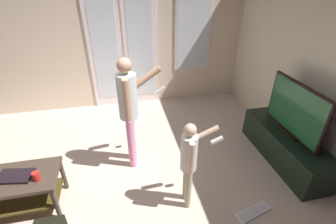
{
  "coord_description": "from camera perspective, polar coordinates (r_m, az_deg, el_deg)",
  "views": [
    {
      "loc": [
        0.28,
        -2.17,
        2.35
      ],
      "look_at": [
        0.75,
        0.02,
        1.05
      ],
      "focal_mm": 25.3,
      "sensor_mm": 36.0,
      "label": 1
    }
  ],
  "objects": [
    {
      "name": "wall_right_plain",
      "position": [
        3.45,
        35.44,
        7.94
      ],
      "size": [
        0.06,
        4.84,
        2.72
      ],
      "color": "beige",
      "rests_on": "ground_plane"
    },
    {
      "name": "tv_stand",
      "position": [
        3.8,
        26.22,
        -7.47
      ],
      "size": [
        0.46,
        1.5,
        0.45
      ],
      "color": "black",
      "rests_on": "ground_plane"
    },
    {
      "name": "flat_screen_tv",
      "position": [
        3.5,
        28.33,
        0.36
      ],
      "size": [
        0.08,
        1.02,
        0.74
      ],
      "color": "black",
      "rests_on": "tv_stand"
    },
    {
      "name": "coffee_table",
      "position": [
        3.17,
        -32.98,
        -14.88
      ],
      "size": [
        0.94,
        0.52,
        0.49
      ],
      "color": "#3E3127",
      "rests_on": "ground_plane"
    },
    {
      "name": "wall_back_with_doors",
      "position": [
        4.67,
        -14.95,
        16.73
      ],
      "size": [
        5.61,
        0.09,
        2.75
      ],
      "color": "beige",
      "rests_on": "ground_plane"
    },
    {
      "name": "laptop_closed",
      "position": [
        3.06,
        -32.94,
        -12.84
      ],
      "size": [
        0.38,
        0.27,
        0.03
      ],
      "primitive_type": "cube",
      "rotation": [
        0.0,
        0.0,
        -0.17
      ],
      "color": "black",
      "rests_on": "coffee_table"
    },
    {
      "name": "person_adult",
      "position": [
        3.03,
        -9.3,
        1.61
      ],
      "size": [
        0.63,
        0.42,
        1.54
      ],
      "color": "pink",
      "rests_on": "ground_plane"
    },
    {
      "name": "ground_plane",
      "position": [
        3.22,
        -13.83,
        -18.16
      ],
      "size": [
        5.61,
        4.84,
        0.02
      ],
      "primitive_type": "cube",
      "color": "#C6AE9D"
    },
    {
      "name": "loose_keyboard",
      "position": [
        3.08,
        19.78,
        -21.73
      ],
      "size": [
        0.46,
        0.24,
        0.02
      ],
      "color": "white",
      "rests_on": "ground_plane"
    },
    {
      "name": "person_child",
      "position": [
        2.56,
        5.24,
        -11.19
      ],
      "size": [
        0.5,
        0.3,
        1.1
      ],
      "color": "tan",
      "rests_on": "ground_plane"
    },
    {
      "name": "cup_near_edge",
      "position": [
        2.89,
        -29.16,
        -13.36
      ],
      "size": [
        0.07,
        0.07,
        0.1
      ],
      "primitive_type": "cylinder",
      "color": "red",
      "rests_on": "coffee_table"
    }
  ]
}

